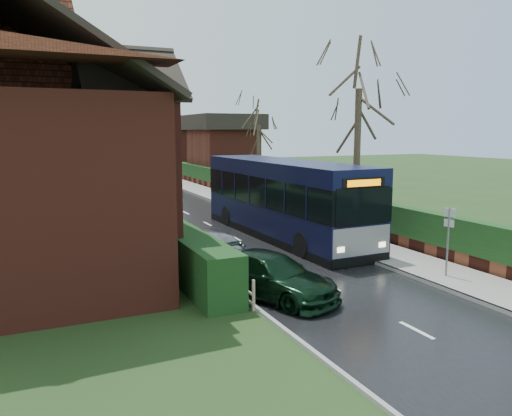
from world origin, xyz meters
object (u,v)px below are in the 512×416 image
brick_house (24,148)px  car_silver (216,252)px  bus (284,200)px  car_green (271,276)px  bus_stop_sign (448,232)px

brick_house → car_silver: size_ratio=3.25×
bus → car_green: 8.76m
car_silver → car_green: bearing=-87.2°
car_green → bus_stop_sign: 6.32m
brick_house → car_silver: (5.93, -3.78, -3.61)m
bus → car_green: (-4.38, -7.50, -1.13)m
bus → brick_house: bearing=-178.3°
car_silver → car_green: 3.16m
brick_house → bus_stop_sign: brick_house is taller
bus → bus_stop_sign: (1.80, -8.40, -0.16)m
bus → car_silver: bus is taller
brick_house → car_green: size_ratio=3.22×
bus → bus_stop_sign: size_ratio=4.83×
brick_house → car_green: brick_house is taller
bus → car_silver: 6.74m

